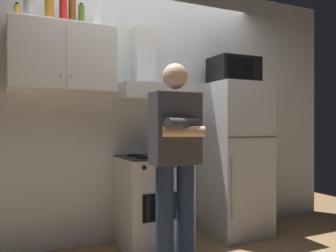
{
  "coord_description": "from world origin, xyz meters",
  "views": [
    {
      "loc": [
        -1.26,
        -2.74,
        1.15
      ],
      "look_at": [
        0.0,
        0.0,
        1.15
      ],
      "focal_mm": 36.34,
      "sensor_mm": 36.0,
      "label": 1
    }
  ],
  "objects_px": {
    "bottle_vodka_clear": "(97,13)",
    "bottle_liquor_amber": "(49,7)",
    "microwave": "(234,71)",
    "bottle_beer_brown": "(72,12)",
    "bottle_olive_oil": "(81,16)",
    "bottle_canister_steel": "(28,8)",
    "refrigerator": "(235,159)",
    "cooking_pot": "(170,151)",
    "stove_oven": "(152,202)",
    "upper_cabinet": "(63,58)",
    "bottle_soda_red": "(63,10)",
    "bottle_spice_jar": "(17,11)",
    "person_standing": "(176,158)",
    "range_hood": "(147,80)"
  },
  "relations": [
    {
      "from": "stove_oven",
      "to": "bottle_spice_jar",
      "type": "xyz_separation_m",
      "value": [
        -1.17,
        0.13,
        1.68
      ]
    },
    {
      "from": "microwave",
      "to": "bottle_liquor_amber",
      "type": "height_order",
      "value": "bottle_liquor_amber"
    },
    {
      "from": "upper_cabinet",
      "to": "bottle_liquor_amber",
      "type": "height_order",
      "value": "bottle_liquor_amber"
    },
    {
      "from": "stove_oven",
      "to": "cooking_pot",
      "type": "xyz_separation_m",
      "value": [
        0.13,
        -0.12,
        0.49
      ]
    },
    {
      "from": "upper_cabinet",
      "to": "cooking_pot",
      "type": "distance_m",
      "value": 1.27
    },
    {
      "from": "stove_oven",
      "to": "bottle_canister_steel",
      "type": "xyz_separation_m",
      "value": [
        -1.08,
        0.1,
        1.71
      ]
    },
    {
      "from": "bottle_canister_steel",
      "to": "range_hood",
      "type": "bearing_deg",
      "value": 1.48
    },
    {
      "from": "refrigerator",
      "to": "bottle_beer_brown",
      "type": "xyz_separation_m",
      "value": [
        -1.67,
        0.14,
        1.37
      ]
    },
    {
      "from": "stove_oven",
      "to": "bottle_liquor_amber",
      "type": "relative_size",
      "value": 3.25
    },
    {
      "from": "refrigerator",
      "to": "cooking_pot",
      "type": "relative_size",
      "value": 5.59
    },
    {
      "from": "bottle_liquor_amber",
      "to": "bottle_olive_oil",
      "type": "height_order",
      "value": "bottle_liquor_amber"
    },
    {
      "from": "upper_cabinet",
      "to": "bottle_beer_brown",
      "type": "height_order",
      "value": "bottle_beer_brown"
    },
    {
      "from": "range_hood",
      "to": "bottle_spice_jar",
      "type": "relative_size",
      "value": 5.63
    },
    {
      "from": "bottle_liquor_amber",
      "to": "bottle_beer_brown",
      "type": "relative_size",
      "value": 1.05
    },
    {
      "from": "person_standing",
      "to": "bottle_vodka_clear",
      "type": "height_order",
      "value": "bottle_vodka_clear"
    },
    {
      "from": "bottle_canister_steel",
      "to": "bottle_beer_brown",
      "type": "relative_size",
      "value": 0.76
    },
    {
      "from": "microwave",
      "to": "bottle_spice_jar",
      "type": "height_order",
      "value": "bottle_spice_jar"
    },
    {
      "from": "bottle_liquor_amber",
      "to": "bottle_olive_oil",
      "type": "bearing_deg",
      "value": 10.13
    },
    {
      "from": "bottle_canister_steel",
      "to": "bottle_soda_red",
      "type": "bearing_deg",
      "value": 1.57
    },
    {
      "from": "stove_oven",
      "to": "upper_cabinet",
      "type": "bearing_deg",
      "value": 171.1
    },
    {
      "from": "bottle_vodka_clear",
      "to": "bottle_liquor_amber",
      "type": "bearing_deg",
      "value": -176.41
    },
    {
      "from": "upper_cabinet",
      "to": "range_hood",
      "type": "distance_m",
      "value": 0.81
    },
    {
      "from": "bottle_liquor_amber",
      "to": "bottle_soda_red",
      "type": "height_order",
      "value": "bottle_liquor_amber"
    },
    {
      "from": "refrigerator",
      "to": "bottle_olive_oil",
      "type": "relative_size",
      "value": 7.16
    },
    {
      "from": "person_standing",
      "to": "bottle_olive_oil",
      "type": "distance_m",
      "value": 1.58
    },
    {
      "from": "upper_cabinet",
      "to": "stove_oven",
      "type": "height_order",
      "value": "upper_cabinet"
    },
    {
      "from": "person_standing",
      "to": "bottle_soda_red",
      "type": "distance_m",
      "value": 1.64
    },
    {
      "from": "cooking_pot",
      "to": "bottle_spice_jar",
      "type": "distance_m",
      "value": 1.78
    },
    {
      "from": "upper_cabinet",
      "to": "bottle_soda_red",
      "type": "bearing_deg",
      "value": -95.86
    },
    {
      "from": "stove_oven",
      "to": "microwave",
      "type": "bearing_deg",
      "value": 1.15
    },
    {
      "from": "bottle_vodka_clear",
      "to": "bottle_canister_steel",
      "type": "height_order",
      "value": "bottle_vodka_clear"
    },
    {
      "from": "refrigerator",
      "to": "person_standing",
      "type": "height_order",
      "value": "person_standing"
    },
    {
      "from": "bottle_canister_steel",
      "to": "upper_cabinet",
      "type": "bearing_deg",
      "value": 5.39
    },
    {
      "from": "microwave",
      "to": "range_hood",
      "type": "bearing_deg",
      "value": 173.54
    },
    {
      "from": "bottle_liquor_amber",
      "to": "bottle_vodka_clear",
      "type": "height_order",
      "value": "bottle_vodka_clear"
    },
    {
      "from": "cooking_pot",
      "to": "bottle_beer_brown",
      "type": "height_order",
      "value": "bottle_beer_brown"
    },
    {
      "from": "range_hood",
      "to": "cooking_pot",
      "type": "distance_m",
      "value": 0.73
    },
    {
      "from": "stove_oven",
      "to": "range_hood",
      "type": "relative_size",
      "value": 1.17
    },
    {
      "from": "bottle_vodka_clear",
      "to": "upper_cabinet",
      "type": "bearing_deg",
      "value": -177.43
    },
    {
      "from": "bottle_olive_oil",
      "to": "bottle_soda_red",
      "type": "bearing_deg",
      "value": -161.34
    },
    {
      "from": "bottle_soda_red",
      "to": "upper_cabinet",
      "type": "bearing_deg",
      "value": 84.14
    },
    {
      "from": "bottle_vodka_clear",
      "to": "bottle_olive_oil",
      "type": "bearing_deg",
      "value": 169.94
    },
    {
      "from": "microwave",
      "to": "person_standing",
      "type": "height_order",
      "value": "microwave"
    },
    {
      "from": "bottle_vodka_clear",
      "to": "bottle_beer_brown",
      "type": "relative_size",
      "value": 1.2
    },
    {
      "from": "bottle_olive_oil",
      "to": "bottle_canister_steel",
      "type": "height_order",
      "value": "bottle_olive_oil"
    },
    {
      "from": "bottle_spice_jar",
      "to": "bottle_beer_brown",
      "type": "distance_m",
      "value": 0.46
    },
    {
      "from": "bottle_soda_red",
      "to": "range_hood",
      "type": "bearing_deg",
      "value": 1.45
    },
    {
      "from": "refrigerator",
      "to": "bottle_beer_brown",
      "type": "bearing_deg",
      "value": 175.05
    },
    {
      "from": "person_standing",
      "to": "bottle_soda_red",
      "type": "bearing_deg",
      "value": 136.57
    },
    {
      "from": "range_hood",
      "to": "refrigerator",
      "type": "height_order",
      "value": "range_hood"
    }
  ]
}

